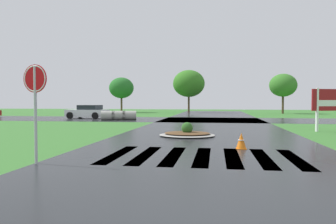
{
  "coord_description": "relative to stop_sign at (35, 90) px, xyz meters",
  "views": [
    {
      "loc": [
        0.4,
        -4.34,
        1.71
      ],
      "look_at": [
        -2.17,
        12.57,
        1.11
      ],
      "focal_mm": 33.81,
      "sensor_mm": 36.0,
      "label": 1
    }
  ],
  "objects": [
    {
      "name": "asphalt_roadway",
      "position": [
        4.43,
        6.43,
        -2.0
      ],
      "size": [
        9.0,
        80.0,
        0.01
      ],
      "primitive_type": "cube",
      "color": "#232628",
      "rests_on": "ground"
    },
    {
      "name": "asphalt_cross_road",
      "position": [
        4.43,
        20.91,
        -2.0
      ],
      "size": [
        90.0,
        8.1,
        0.01
      ],
      "primitive_type": "cube",
      "color": "#232628",
      "rests_on": "ground"
    },
    {
      "name": "crosswalk_stripes",
      "position": [
        4.43,
        1.82,
        -2.0
      ],
      "size": [
        5.85,
        3.53,
        0.01
      ],
      "color": "white",
      "rests_on": "ground"
    },
    {
      "name": "stop_sign",
      "position": [
        0.0,
        0.0,
        0.0
      ],
      "size": [
        0.75,
        0.17,
        2.69
      ],
      "rotation": [
        0.0,
        0.0,
        -0.18
      ],
      "color": "#B2B5BA",
      "rests_on": "ground"
    },
    {
      "name": "estate_billboard",
      "position": [
        11.51,
        11.2,
        -0.35
      ],
      "size": [
        2.86,
        1.24,
        2.43
      ],
      "rotation": [
        0.0,
        0.0,
        3.53
      ],
      "color": "white",
      "rests_on": "ground"
    },
    {
      "name": "median_island",
      "position": [
        3.45,
        7.38,
        -1.87
      ],
      "size": [
        2.71,
        2.37,
        0.68
      ],
      "color": "#9E9B93",
      "rests_on": "ground"
    },
    {
      "name": "car_silver_hatch",
      "position": [
        -7.63,
        21.62,
        -1.38
      ],
      "size": [
        4.08,
        2.47,
        1.31
      ],
      "rotation": [
        0.0,
        0.0,
        3.05
      ],
      "color": "silver",
      "rests_on": "ground"
    },
    {
      "name": "drainage_pipe_stack",
      "position": [
        -3.78,
        19.36,
        -1.59
      ],
      "size": [
        3.22,
        1.56,
        0.83
      ],
      "color": "#9E9B93",
      "rests_on": "ground"
    },
    {
      "name": "traffic_cone",
      "position": [
        5.73,
        3.55,
        -1.73
      ],
      "size": [
        0.37,
        0.37,
        0.58
      ],
      "color": "orange",
      "rests_on": "ground"
    },
    {
      "name": "background_treeline",
      "position": [
        7.05,
        38.32,
        1.84
      ],
      "size": [
        37.99,
        6.23,
        6.29
      ],
      "color": "#4C3823",
      "rests_on": "ground"
    }
  ]
}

